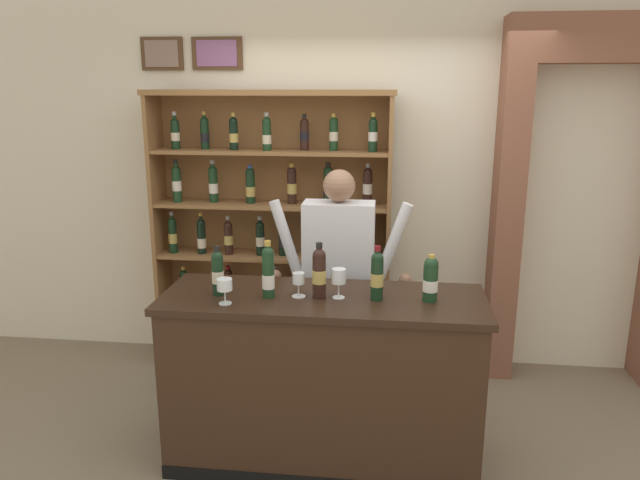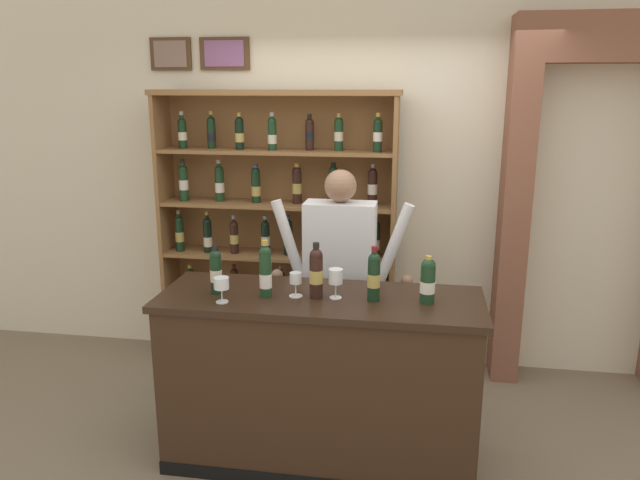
# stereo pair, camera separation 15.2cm
# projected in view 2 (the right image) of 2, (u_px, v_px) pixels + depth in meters

# --- Properties ---
(ground_plane) EXTENTS (14.00, 14.00, 0.02)m
(ground_plane) POSITION_uv_depth(u_px,v_px,m) (346.00, 461.00, 3.58)
(ground_plane) COLOR #7A6B56
(back_wall) EXTENTS (12.00, 0.19, 3.30)m
(back_wall) POSITION_uv_depth(u_px,v_px,m) (372.00, 153.00, 4.61)
(back_wall) COLOR beige
(back_wall) RESTS_ON ground
(wine_shelf) EXTENTS (1.81, 0.34, 2.12)m
(wine_shelf) POSITION_uv_depth(u_px,v_px,m) (278.00, 227.00, 4.57)
(wine_shelf) COLOR olive
(wine_shelf) RESTS_ON ground
(archway_doorway) EXTENTS (1.31, 0.45, 2.62)m
(archway_doorway) POSITION_uv_depth(u_px,v_px,m) (595.00, 186.00, 4.28)
(archway_doorway) COLOR brown
(archway_doorway) RESTS_ON ground
(tasting_counter) EXTENTS (1.80, 0.64, 1.02)m
(tasting_counter) POSITION_uv_depth(u_px,v_px,m) (320.00, 380.00, 3.47)
(tasting_counter) COLOR #382316
(tasting_counter) RESTS_ON ground
(shopkeeper) EXTENTS (0.93, 0.22, 1.65)m
(shopkeeper) POSITION_uv_depth(u_px,v_px,m) (340.00, 267.00, 3.88)
(shopkeeper) COLOR #2D3347
(shopkeeper) RESTS_ON ground
(tasting_bottle_super_tuscan) EXTENTS (0.07, 0.07, 0.28)m
(tasting_bottle_super_tuscan) POSITION_uv_depth(u_px,v_px,m) (216.00, 271.00, 3.36)
(tasting_bottle_super_tuscan) COLOR black
(tasting_bottle_super_tuscan) RESTS_ON tasting_counter
(tasting_bottle_brunello) EXTENTS (0.07, 0.07, 0.32)m
(tasting_bottle_brunello) POSITION_uv_depth(u_px,v_px,m) (265.00, 271.00, 3.31)
(tasting_bottle_brunello) COLOR #19381E
(tasting_bottle_brunello) RESTS_ON tasting_counter
(tasting_bottle_bianco) EXTENTS (0.08, 0.08, 0.31)m
(tasting_bottle_bianco) POSITION_uv_depth(u_px,v_px,m) (316.00, 272.00, 3.29)
(tasting_bottle_bianco) COLOR black
(tasting_bottle_bianco) RESTS_ON tasting_counter
(tasting_bottle_grappa) EXTENTS (0.07, 0.07, 0.30)m
(tasting_bottle_grappa) POSITION_uv_depth(u_px,v_px,m) (374.00, 276.00, 3.24)
(tasting_bottle_grappa) COLOR black
(tasting_bottle_grappa) RESTS_ON tasting_counter
(tasting_bottle_riserva) EXTENTS (0.08, 0.08, 0.26)m
(tasting_bottle_riserva) POSITION_uv_depth(u_px,v_px,m) (428.00, 280.00, 3.22)
(tasting_bottle_riserva) COLOR #19381E
(tasting_bottle_riserva) RESTS_ON tasting_counter
(wine_glass_right) EXTENTS (0.08, 0.08, 0.17)m
(wine_glass_right) POSITION_uv_depth(u_px,v_px,m) (336.00, 277.00, 3.28)
(wine_glass_right) COLOR silver
(wine_glass_right) RESTS_ON tasting_counter
(wine_glass_center) EXTENTS (0.08, 0.08, 0.14)m
(wine_glass_center) POSITION_uv_depth(u_px,v_px,m) (296.00, 280.00, 3.32)
(wine_glass_center) COLOR silver
(wine_glass_center) RESTS_ON tasting_counter
(wine_glass_left) EXTENTS (0.08, 0.08, 0.14)m
(wine_glass_left) POSITION_uv_depth(u_px,v_px,m) (221.00, 284.00, 3.22)
(wine_glass_left) COLOR silver
(wine_glass_left) RESTS_ON tasting_counter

